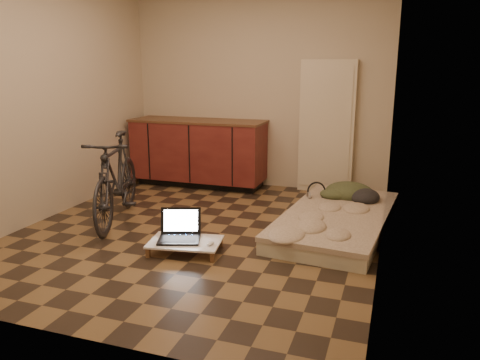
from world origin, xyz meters
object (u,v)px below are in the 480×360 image
(bicycle, at_px, (116,174))
(futon, at_px, (337,220))
(laptop, at_px, (180,233))
(lap_desk, at_px, (185,242))

(bicycle, xyz_separation_m, futon, (2.24, 0.54, -0.43))
(bicycle, bearing_deg, laptop, -44.90)
(bicycle, xyz_separation_m, laptop, (0.96, -0.49, -0.36))
(lap_desk, distance_m, laptop, 0.11)
(laptop, bearing_deg, lap_desk, -48.48)
(laptop, bearing_deg, futon, 20.37)
(futon, height_order, laptop, laptop)
(futon, distance_m, laptop, 1.64)
(futon, bearing_deg, lap_desk, -132.25)
(futon, xyz_separation_m, laptop, (-1.27, -1.04, 0.07))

